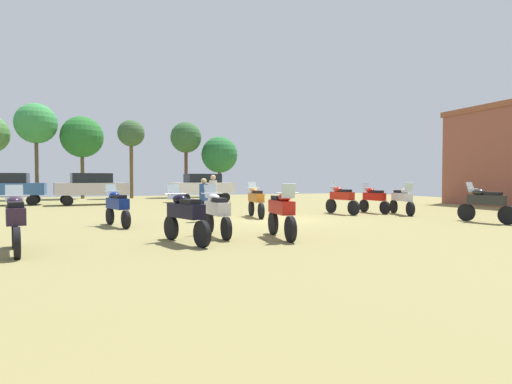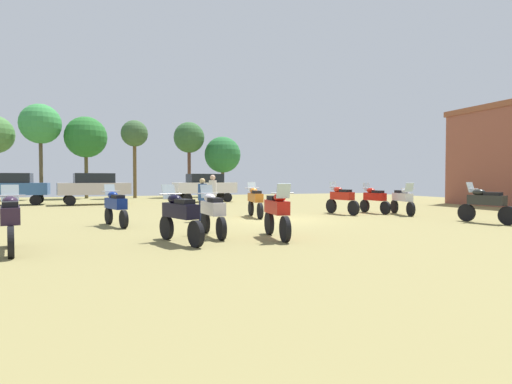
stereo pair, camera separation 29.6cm
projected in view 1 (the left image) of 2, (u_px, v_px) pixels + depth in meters
The scene contains 21 objects.
ground_plane at pixel (275, 220), 16.36m from camera, with size 44.00×52.00×0.02m.
motorcycle_1 at pixel (117, 206), 13.88m from camera, with size 0.84×2.14×1.44m.
motorcycle_2 at pixel (402, 199), 18.60m from camera, with size 0.78×2.22×1.46m.
motorcycle_3 at pixel (342, 198), 18.84m from camera, with size 0.68×2.19×1.50m.
motorcycle_4 at pixel (185, 214), 10.21m from camera, with size 0.87×2.18×1.48m.
motorcycle_6 at pixel (374, 198), 19.41m from camera, with size 0.62×2.09×1.45m.
motorcycle_7 at pixel (15, 219), 8.90m from camera, with size 0.73×2.21×1.49m.
motorcycle_8 at pixel (217, 211), 11.46m from camera, with size 0.62×2.17×1.45m.
motorcycle_9 at pixel (282, 211), 11.09m from camera, with size 0.62×2.20×1.51m.
motorcycle_10 at pixel (486, 203), 15.06m from camera, with size 0.71×2.19×1.50m.
motorcycle_11 at pixel (256, 200), 17.31m from camera, with size 0.62×2.30×1.49m.
car_1 at pixel (203, 186), 28.99m from camera, with size 4.45×2.20×2.00m.
car_2 at pixel (7, 187), 25.10m from camera, with size 4.35×1.93×2.00m.
car_3 at pixel (92, 186), 25.86m from camera, with size 4.52×2.43×2.00m.
person_1 at pixel (204, 196), 15.57m from camera, with size 0.48×0.48×1.66m.
person_2 at pixel (213, 192), 17.94m from camera, with size 0.39×0.39×1.81m.
tree_1 at pixel (36, 124), 32.20m from camera, with size 3.16×3.16×7.63m.
tree_2 at pixel (82, 137), 33.94m from camera, with size 3.43×3.43×6.88m.
tree_3 at pixel (219, 155), 38.00m from camera, with size 3.37×3.37×5.60m.
tree_4 at pixel (131, 135), 34.58m from camera, with size 2.25×2.25×6.67m.
tree_5 at pixel (186, 138), 36.72m from camera, with size 2.77×2.77×6.79m.
Camera 1 is at (-6.44, -15.01, 1.63)m, focal length 28.53 mm.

